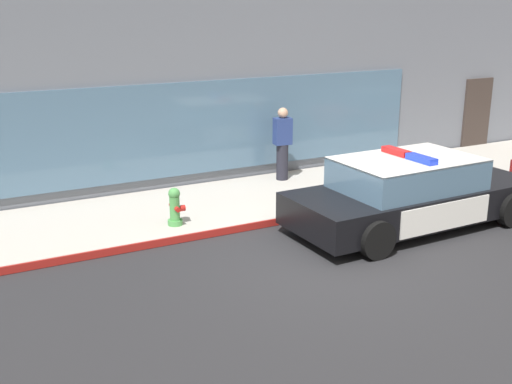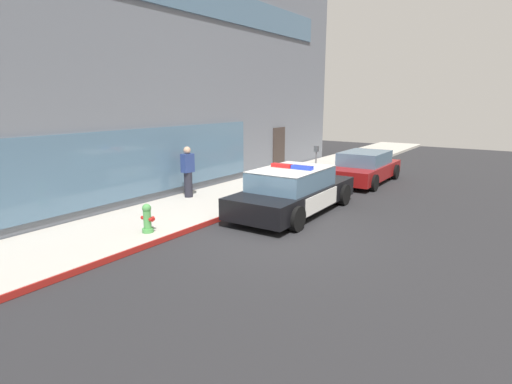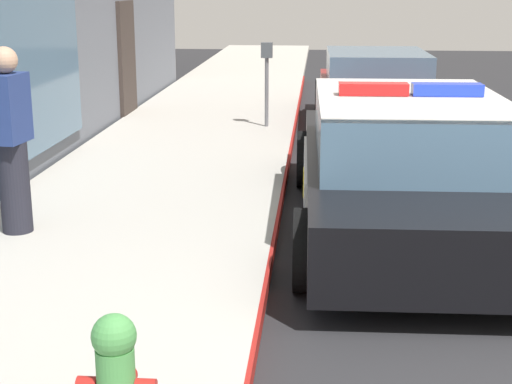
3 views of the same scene
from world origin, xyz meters
The scene contains 6 objects.
ground centered at (0.00, 0.00, 0.00)m, with size 48.00×48.00×0.00m, color #262628.
sidewalk centered at (0.00, 3.45, 0.07)m, with size 48.00×2.97×0.15m, color #B2ADA3.
curb_red_paint centered at (0.00, 1.95, 0.08)m, with size 28.80×0.04×0.14m, color maroon.
police_cruiser centered at (2.29, 0.72, 0.68)m, with size 5.07×2.20×1.49m.
fire_hydrant centered at (-1.85, 2.52, 0.50)m, with size 0.34×0.39×0.73m.
pedestrian_on_sidewalk centered at (1.53, 4.35, 1.01)m, with size 0.43×0.31×1.71m.
Camera 1 is at (-5.69, -8.06, 4.17)m, focal length 43.98 mm.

